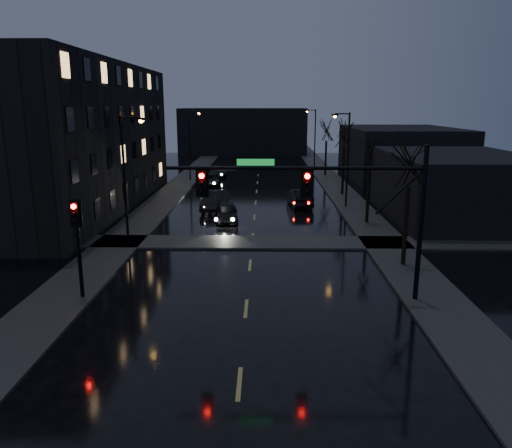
{
  "coord_description": "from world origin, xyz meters",
  "views": [
    {
      "loc": [
        0.77,
        -12.21,
        8.64
      ],
      "look_at": [
        0.39,
        10.45,
        3.2
      ],
      "focal_mm": 35.0,
      "sensor_mm": 36.0,
      "label": 1
    }
  ],
  "objects_px": {
    "oncoming_car_c": "(210,180)",
    "lead_car": "(300,198)",
    "oncoming_car_d": "(218,171)",
    "oncoming_car_b": "(215,200)",
    "oncoming_car_a": "(227,212)"
  },
  "relations": [
    {
      "from": "oncoming_car_b",
      "to": "oncoming_car_d",
      "type": "distance_m",
      "value": 19.3
    },
    {
      "from": "oncoming_car_a",
      "to": "oncoming_car_d",
      "type": "relative_size",
      "value": 0.82
    },
    {
      "from": "oncoming_car_a",
      "to": "oncoming_car_c",
      "type": "height_order",
      "value": "oncoming_car_a"
    },
    {
      "from": "oncoming_car_c",
      "to": "oncoming_car_d",
      "type": "distance_m",
      "value": 6.73
    },
    {
      "from": "lead_car",
      "to": "oncoming_car_d",
      "type": "bearing_deg",
      "value": -70.57
    },
    {
      "from": "oncoming_car_b",
      "to": "oncoming_car_d",
      "type": "height_order",
      "value": "oncoming_car_b"
    },
    {
      "from": "oncoming_car_a",
      "to": "lead_car",
      "type": "xyz_separation_m",
      "value": [
        5.93,
        5.9,
        0.06
      ]
    },
    {
      "from": "lead_car",
      "to": "oncoming_car_a",
      "type": "bearing_deg",
      "value": 37.93
    },
    {
      "from": "oncoming_car_c",
      "to": "lead_car",
      "type": "xyz_separation_m",
      "value": [
        8.93,
        -10.87,
        0.12
      ]
    },
    {
      "from": "oncoming_car_d",
      "to": "oncoming_car_c",
      "type": "bearing_deg",
      "value": -95.87
    },
    {
      "from": "oncoming_car_a",
      "to": "oncoming_car_b",
      "type": "distance_m",
      "value": 4.46
    },
    {
      "from": "oncoming_car_b",
      "to": "oncoming_car_d",
      "type": "bearing_deg",
      "value": 99.17
    },
    {
      "from": "oncoming_car_a",
      "to": "oncoming_car_b",
      "type": "xyz_separation_m",
      "value": [
        -1.32,
        4.26,
        0.09
      ]
    },
    {
      "from": "oncoming_car_d",
      "to": "oncoming_car_b",
      "type": "bearing_deg",
      "value": -89.74
    },
    {
      "from": "oncoming_car_c",
      "to": "lead_car",
      "type": "relative_size",
      "value": 1.0
    }
  ]
}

